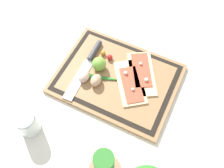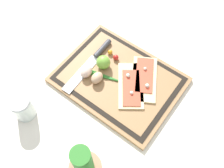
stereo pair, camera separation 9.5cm
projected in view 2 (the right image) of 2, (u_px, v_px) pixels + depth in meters
name	position (u px, v px, depth m)	size (l,w,h in m)	color
ground_plane	(119.00, 81.00, 1.06)	(6.00, 6.00, 0.00)	silver
cutting_board	(119.00, 79.00, 1.05)	(0.48, 0.36, 0.02)	#997047
pizza_slice_near	(144.00, 78.00, 1.04)	(0.19, 0.23, 0.02)	beige
pizza_slice_far	(131.00, 85.00, 1.02)	(0.20, 0.22, 0.02)	beige
knife	(96.00, 56.00, 1.09)	(0.05, 0.30, 0.02)	silver
egg_brown	(97.00, 78.00, 1.02)	(0.04, 0.05, 0.04)	tan
egg_pink	(86.00, 72.00, 1.04)	(0.04, 0.05, 0.04)	beige
lime	(103.00, 62.00, 1.05)	(0.06, 0.06, 0.06)	#70A838
cherry_tomato_red	(116.00, 57.00, 1.08)	(0.02, 0.02, 0.02)	red
cherry_tomato_yellow	(110.00, 52.00, 1.09)	(0.02, 0.02, 0.02)	orange
scallion_bunch	(118.00, 81.00, 1.03)	(0.28, 0.11, 0.01)	#2D7528
herb_pot	(85.00, 167.00, 0.82)	(0.11, 0.11, 0.23)	#AD7A5B
sauce_jar	(23.00, 108.00, 0.95)	(0.07, 0.07, 0.10)	silver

